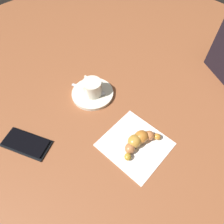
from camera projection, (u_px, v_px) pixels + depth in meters
ground_plane at (113, 120)px, 0.63m from camera, size 1.80×1.80×0.00m
saucer at (93, 94)px, 0.68m from camera, size 0.14×0.14×0.01m
espresso_cup at (92, 87)px, 0.65m from camera, size 0.08×0.06×0.05m
teaspoon at (94, 91)px, 0.68m from camera, size 0.12×0.06×0.01m
sugar_packet at (92, 84)px, 0.69m from camera, size 0.06×0.06×0.01m
napkin at (135, 144)px, 0.58m from camera, size 0.18×0.17×0.00m
croissant at (139, 140)px, 0.56m from camera, size 0.07×0.13×0.03m
cell_phone at (26, 143)px, 0.57m from camera, size 0.15×0.12×0.01m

